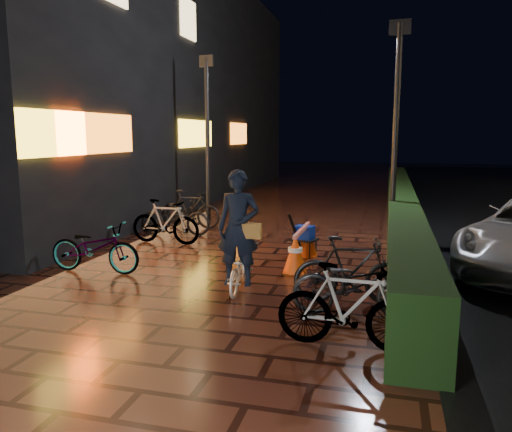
# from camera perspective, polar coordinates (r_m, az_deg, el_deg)

# --- Properties ---
(ground) EXTENTS (80.00, 80.00, 0.00)m
(ground) POSITION_cam_1_polar(r_m,az_deg,el_deg) (8.04, -7.27, -9.49)
(ground) COLOR #381911
(ground) RESTS_ON ground
(hedge) EXTENTS (0.70, 20.00, 1.00)m
(hedge) POSITION_cam_1_polar(r_m,az_deg,el_deg) (15.19, 16.20, 1.08)
(hedge) COLOR black
(hedge) RESTS_ON ground
(storefront_block) EXTENTS (12.09, 22.00, 9.00)m
(storefront_block) POSITION_cam_1_polar(r_m,az_deg,el_deg) (22.39, -19.44, 13.74)
(storefront_block) COLOR black
(storefront_block) RESTS_ON ground
(lamp_post_hedge) EXTENTS (0.49, 0.15, 5.16)m
(lamp_post_hedge) POSITION_cam_1_polar(r_m,az_deg,el_deg) (12.34, 15.69, 10.18)
(lamp_post_hedge) COLOR black
(lamp_post_hedge) RESTS_ON ground
(lamp_post_sf) EXTENTS (0.46, 0.18, 4.83)m
(lamp_post_sf) POSITION_cam_1_polar(r_m,az_deg,el_deg) (15.01, -5.56, 9.59)
(lamp_post_sf) COLOR black
(lamp_post_sf) RESTS_ON ground
(cyclist) EXTENTS (0.75, 1.44, 2.03)m
(cyclist) POSITION_cam_1_polar(r_m,az_deg,el_deg) (8.23, -1.93, -3.54)
(cyclist) COLOR white
(cyclist) RESTS_ON ground
(traffic_barrier) EXTENTS (0.47, 1.80, 0.73)m
(traffic_barrier) POSITION_cam_1_polar(r_m,az_deg,el_deg) (10.11, 5.24, -3.41)
(traffic_barrier) COLOR #E4470C
(traffic_barrier) RESTS_ON ground
(cart_assembly) EXTENTS (0.63, 0.54, 0.95)m
(cart_assembly) POSITION_cam_1_polar(r_m,az_deg,el_deg) (10.65, 5.46, -2.07)
(cart_assembly) COLOR black
(cart_assembly) RESTS_ON ground
(parked_bikes_storefront) EXTENTS (2.02, 5.28, 1.06)m
(parked_bikes_storefront) POSITION_cam_1_polar(r_m,az_deg,el_deg) (12.13, -10.95, -0.73)
(parked_bikes_storefront) COLOR black
(parked_bikes_storefront) RESTS_ON ground
(parked_bikes_hedge) EXTENTS (1.95, 2.30, 1.06)m
(parked_bikes_hedge) POSITION_cam_1_polar(r_m,az_deg,el_deg) (7.12, 10.96, -7.81)
(parked_bikes_hedge) COLOR black
(parked_bikes_hedge) RESTS_ON ground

